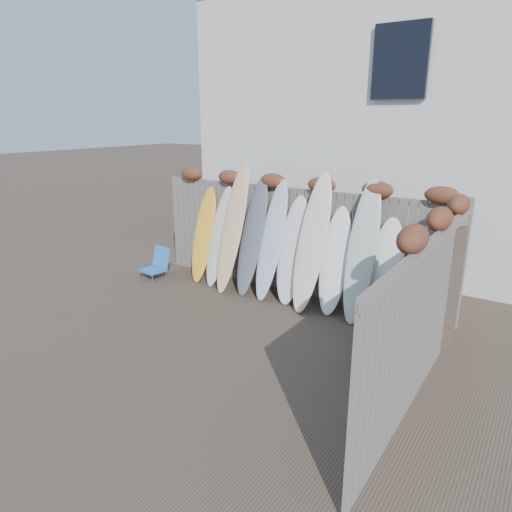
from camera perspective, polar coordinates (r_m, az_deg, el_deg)
The scene contains 17 objects.
ground at distance 7.12m, azimuth -5.46°, elevation -10.08°, with size 80.00×80.00×0.00m, color #493A2D.
back_fence at distance 8.55m, azimuth 4.79°, elevation 3.05°, with size 6.05×0.28×2.24m.
right_fence at distance 5.64m, azimuth 20.48°, elevation -5.86°, with size 0.28×4.40×2.24m.
house at distance 11.93m, azimuth 17.05°, elevation 16.10°, with size 8.50×5.50×6.33m.
beach_chair at distance 9.76m, azimuth -12.27°, elevation -0.94°, with size 0.54×0.57×0.64m.
wooden_crate at distance 6.57m, azimuth 15.75°, elevation -9.56°, with size 0.63×0.53×0.74m, color #6D5E52.
lattice_panel at distance 6.61m, azimuth 21.70°, elevation -4.90°, with size 0.05×1.21×1.81m, color brown.
surfboard_0 at distance 9.32m, azimuth -6.56°, elevation 2.67°, with size 0.47×0.07×1.97m, color #F9AB24.
surfboard_1 at distance 9.03m, azimuth -4.60°, elevation 2.42°, with size 0.46×0.07×2.02m, color beige.
surfboard_2 at distance 8.67m, azimuth -2.94°, elevation 3.59°, with size 0.48×0.07×2.56m, color #EAB477.
surfboard_3 at distance 8.54m, azimuth -0.48°, elevation 2.43°, with size 0.48×0.07×2.27m, color #545967.
surfboard_4 at distance 8.32m, azimuth 1.96°, elevation 1.99°, with size 0.47×0.07×2.26m, color silver.
surfboard_5 at distance 8.18m, azimuth 4.62°, elevation 0.74°, with size 0.55×0.07×1.98m, color silver.
surfboard_6 at distance 7.84m, azimuth 7.00°, elevation 1.66°, with size 0.54×0.07×2.45m, color #F5E7C5.
surfboard_7 at distance 7.84m, azimuth 9.81°, elevation -0.59°, with size 0.49×0.07×1.87m, color white.
surfboard_8 at distance 7.56m, azimuth 13.11°, elevation 0.57°, with size 0.48×0.07×2.40m, color beige.
surfboard_9 at distance 7.61m, azimuth 15.74°, elevation -1.89°, with size 0.54×0.07×1.77m, color white.
Camera 1 is at (4.06, -4.88, 3.22)m, focal length 32.00 mm.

